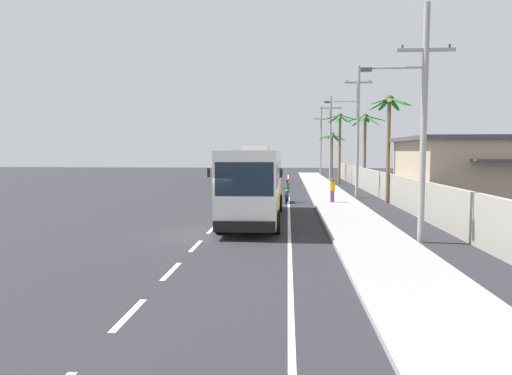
# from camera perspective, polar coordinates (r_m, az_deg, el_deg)

# --- Properties ---
(ground_plane) EXTENTS (160.00, 160.00, 0.00)m
(ground_plane) POSITION_cam_1_polar(r_m,az_deg,el_deg) (19.26, -6.40, -6.11)
(ground_plane) COLOR #28282D
(sidewalk_kerb) EXTENTS (3.20, 90.00, 0.14)m
(sidewalk_kerb) POSITION_cam_1_polar(r_m,az_deg,el_deg) (29.01, 10.64, -2.41)
(sidewalk_kerb) COLOR #999993
(sidewalk_kerb) RESTS_ON ground
(lane_markings) EXTENTS (3.69, 71.00, 0.01)m
(lane_markings) POSITION_cam_1_polar(r_m,az_deg,el_deg) (33.46, 1.76, -1.52)
(lane_markings) COLOR white
(lane_markings) RESTS_ON ground
(boundary_wall) EXTENTS (0.24, 60.00, 2.01)m
(boundary_wall) POSITION_cam_1_polar(r_m,az_deg,el_deg) (33.48, 16.34, 0.02)
(boundary_wall) COLOR #9E998E
(boundary_wall) RESTS_ON ground
(coach_bus_foreground) EXTENTS (3.01, 11.30, 3.87)m
(coach_bus_foreground) POSITION_cam_1_polar(r_m,az_deg,el_deg) (23.31, -0.19, 0.78)
(coach_bus_foreground) COLOR silver
(coach_bus_foreground) RESTS_ON ground
(coach_bus_far_lane) EXTENTS (3.02, 10.84, 3.72)m
(coach_bus_far_lane) POSITION_cam_1_polar(r_m,az_deg,el_deg) (52.83, -1.85, 2.82)
(coach_bus_far_lane) COLOR #2366A8
(coach_bus_far_lane) RESTS_ON ground
(motorcycle_beside_bus) EXTENTS (0.56, 1.96, 1.68)m
(motorcycle_beside_bus) POSITION_cam_1_polar(r_m,az_deg,el_deg) (31.55, 3.96, -0.67)
(motorcycle_beside_bus) COLOR black
(motorcycle_beside_bus) RESTS_ON ground
(pedestrian_near_kerb) EXTENTS (0.36, 0.36, 1.60)m
(pedestrian_near_kerb) POSITION_cam_1_polar(r_m,az_deg,el_deg) (30.88, 9.64, -0.29)
(pedestrian_near_kerb) COLOR #75388E
(pedestrian_near_kerb) RESTS_ON sidewalk_kerb
(utility_pole_nearest) EXTENTS (3.56, 0.24, 9.17)m
(utility_pole_nearest) POSITION_cam_1_polar(r_m,az_deg,el_deg) (18.64, 20.22, 8.31)
(utility_pole_nearest) COLOR #9E9E99
(utility_pole_nearest) RESTS_ON ground
(utility_pole_mid) EXTENTS (3.64, 0.24, 10.05)m
(utility_pole_mid) POSITION_cam_1_polar(r_m,az_deg,el_deg) (35.67, 12.62, 7.34)
(utility_pole_mid) COLOR #9E9E99
(utility_pole_mid) RESTS_ON ground
(utility_pole_far) EXTENTS (2.53, 0.24, 9.84)m
(utility_pole_far) POSITION_cam_1_polar(r_m,az_deg,el_deg) (52.85, 9.41, 6.25)
(utility_pole_far) COLOR #9E9E99
(utility_pole_far) RESTS_ON ground
(utility_pole_distant) EXTENTS (2.18, 0.24, 10.38)m
(utility_pole_distant) POSITION_cam_1_polar(r_m,az_deg,el_deg) (70.17, 8.22, 6.01)
(utility_pole_distant) COLOR #9E9E99
(utility_pole_distant) RESTS_ON ground
(palm_nearest) EXTENTS (3.76, 3.61, 7.17)m
(palm_nearest) POSITION_cam_1_polar(r_m,az_deg,el_deg) (44.17, 13.64, 6.75)
(palm_nearest) COLOR brown
(palm_nearest) RESTS_ON ground
(palm_second) EXTENTS (3.99, 3.50, 7.76)m
(palm_second) POSITION_cam_1_polar(r_m,az_deg,el_deg) (50.54, 10.59, 6.95)
(palm_second) COLOR brown
(palm_second) RESTS_ON ground
(palm_third) EXTENTS (3.00, 2.95, 7.41)m
(palm_third) POSITION_cam_1_polar(r_m,az_deg,el_deg) (32.35, 16.48, 7.96)
(palm_third) COLOR brown
(palm_third) RESTS_ON ground
(palm_fourth) EXTENTS (3.55, 3.77, 5.88)m
(palm_fourth) POSITION_cam_1_polar(r_m,az_deg,el_deg) (55.46, 9.60, 5.53)
(palm_fourth) COLOR brown
(palm_fourth) RESTS_ON ground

